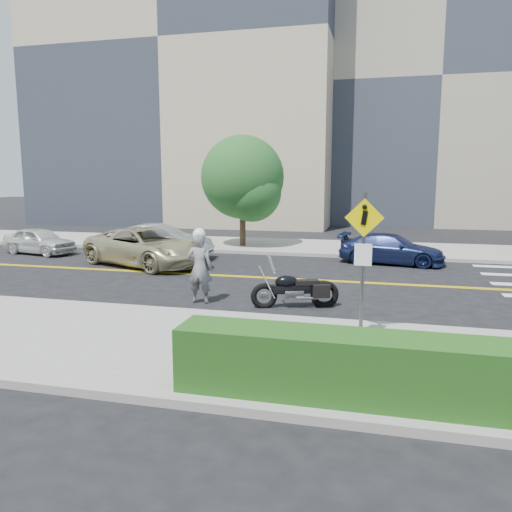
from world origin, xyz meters
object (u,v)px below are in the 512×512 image
Objects in this scene: pedestrian_sign at (363,252)px; parked_car_silver at (159,242)px; motorcyclist at (200,266)px; parked_car_blue at (391,249)px; parked_car_white at (39,241)px; suv at (146,247)px; motorcycle at (296,282)px.

pedestrian_sign is 0.67× the size of parked_car_silver.
pedestrian_sign is at bearing -142.35° from parked_car_silver.
motorcyclist reaches higher than parked_car_blue.
parked_car_blue is at bearing -73.84° from parked_car_white.
parked_car_blue is (9.54, 1.23, -0.13)m from parked_car_silver.
suv is 1.30× the size of parked_car_blue.
parked_car_blue is at bearing -88.94° from parked_car_silver.
parked_car_silver is at bearing 105.96° from parked_car_blue.
parked_car_white reaches higher than parked_car_blue.
motorcycle is 14.39m from parked_car_white.
parked_car_silver reaches higher than parked_car_blue.
suv is 1.21× the size of parked_car_silver.
parked_car_silver is at bearing -58.62° from motorcyclist.
motorcycle is at bearing -139.07° from parked_car_silver.
motorcyclist is 0.50× the size of parked_car_blue.
pedestrian_sign is 0.85× the size of parked_car_white.
motorcycle is 0.55× the size of parked_car_blue.
motorcyclist is 9.45m from parked_car_blue.
parked_car_blue is (5.23, 7.86, -0.44)m from motorcyclist.
pedestrian_sign is at bearing -108.48° from suv.
parked_car_blue is at bearing 85.78° from pedestrian_sign.
pedestrian_sign is at bearing -110.18° from parked_car_white.
suv is (-6.76, 4.86, 0.05)m from motorcycle.
parked_car_silver is (-4.31, 6.63, -0.30)m from motorcyclist.
motorcycle reaches higher than parked_car_white.
pedestrian_sign is at bearing -75.16° from motorcycle.
pedestrian_sign is 3.48m from motorcycle.
parked_car_white is 0.79× the size of parked_car_silver.
parked_car_silver is at bearing 117.73° from motorcycle.
motorcyclist is 0.59× the size of parked_car_white.
parked_car_blue is at bearing 51.86° from motorcycle.
motorcyclist reaches higher than suv.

